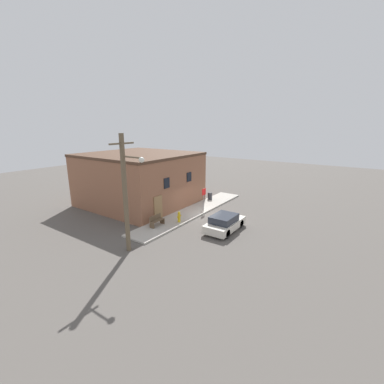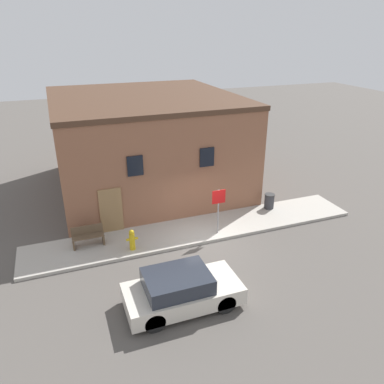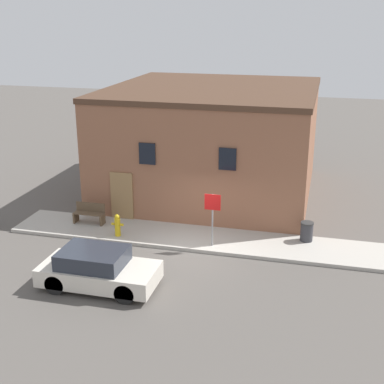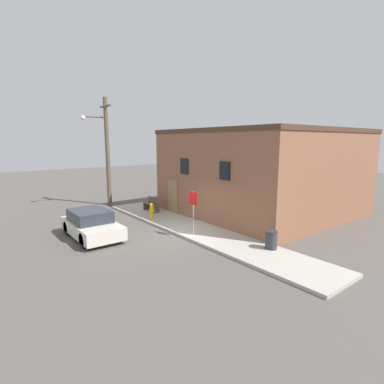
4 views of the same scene
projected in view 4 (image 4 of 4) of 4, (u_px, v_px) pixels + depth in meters
ground_plane at (176, 236)px, 14.56m from camera, size 80.00×80.00×0.00m
sidewalk at (195, 230)px, 15.27m from camera, size 15.25×2.35×0.14m
brick_building at (263, 171)px, 19.15m from camera, size 9.68×10.11×5.24m
fire_hydrant at (152, 211)px, 17.18m from camera, size 0.48×0.23×0.91m
stop_sign at (193, 205)px, 14.02m from camera, size 0.62×0.06×2.08m
bench at (152, 204)px, 19.07m from camera, size 1.30×0.44×0.86m
trash_bin at (271, 240)px, 12.34m from camera, size 0.51×0.51×0.77m
utility_pole at (106, 149)px, 20.83m from camera, size 1.80×1.88×7.49m
parked_car at (91, 224)px, 14.23m from camera, size 3.85×1.81×1.30m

